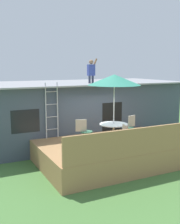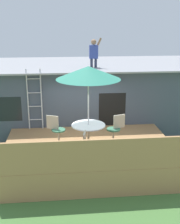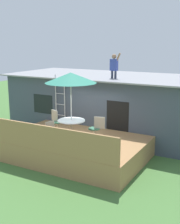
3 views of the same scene
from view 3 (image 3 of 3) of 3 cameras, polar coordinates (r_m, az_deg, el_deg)
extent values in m
plane|color=#477538|center=(11.96, -2.62, -8.46)|extent=(40.00, 40.00, 0.00)
cube|color=#424C5B|center=(14.62, 4.72, 1.27)|extent=(10.00, 4.00, 2.80)
cube|color=#99999E|center=(14.39, 4.83, 6.86)|extent=(10.50, 4.50, 0.06)
cube|color=black|center=(14.34, -8.93, 1.52)|extent=(1.10, 0.03, 0.90)
cube|color=black|center=(12.52, 5.26, -2.43)|extent=(1.00, 0.03, 2.00)
cube|color=#A87A4C|center=(11.81, -2.64, -6.66)|extent=(5.36, 3.76, 0.80)
cube|color=#A87A4C|center=(10.11, -8.14, -5.14)|extent=(5.26, 0.08, 0.90)
cylinder|color=#A59E8C|center=(11.47, -3.53, -5.10)|extent=(0.48, 0.48, 0.03)
cylinder|color=#A59E8C|center=(11.36, -3.56, -3.40)|extent=(0.07, 0.07, 0.71)
cylinder|color=silver|center=(11.26, -3.58, -1.64)|extent=(1.04, 1.04, 0.03)
cylinder|color=silver|center=(11.15, -3.62, 0.69)|extent=(0.04, 0.04, 2.40)
cone|color=#338C72|center=(10.96, -3.70, 6.57)|extent=(1.90, 1.90, 0.38)
cylinder|color=silver|center=(13.74, -6.55, 2.58)|extent=(0.04, 0.04, 2.20)
cylinder|color=silver|center=(13.47, -4.88, 2.40)|extent=(0.04, 0.04, 2.20)
cylinder|color=silver|center=(13.76, -5.66, -0.58)|extent=(0.48, 0.03, 0.03)
cylinder|color=silver|center=(13.65, -5.70, 1.46)|extent=(0.48, 0.03, 0.03)
cylinder|color=silver|center=(13.56, -5.75, 3.53)|extent=(0.48, 0.03, 0.03)
cylinder|color=silver|center=(13.48, -5.80, 5.62)|extent=(0.48, 0.03, 0.03)
cylinder|color=#33384C|center=(13.21, 4.25, 7.18)|extent=(0.10, 0.10, 0.34)
cylinder|color=#33384C|center=(13.14, 4.89, 7.14)|extent=(0.10, 0.10, 0.34)
cube|color=#384799|center=(13.14, 4.60, 8.98)|extent=(0.32, 0.20, 0.50)
sphere|color=#997051|center=(13.12, 4.63, 10.55)|extent=(0.20, 0.20, 0.20)
cylinder|color=#997051|center=(13.05, 5.36, 10.26)|extent=(0.26, 0.08, 0.44)
cylinder|color=#A59E8C|center=(12.26, -6.22, -3.96)|extent=(0.40, 0.40, 0.02)
cylinder|color=#A59E8C|center=(12.20, -6.24, -2.97)|extent=(0.06, 0.06, 0.44)
cylinder|color=#33664C|center=(12.14, -6.27, -1.93)|extent=(0.44, 0.44, 0.04)
cube|color=#A59E8C|center=(12.24, -6.80, -0.65)|extent=(0.38, 0.19, 0.44)
cylinder|color=#A59E8C|center=(11.29, 0.79, -5.40)|extent=(0.40, 0.40, 0.02)
cylinder|color=#A59E8C|center=(11.22, 0.80, -4.33)|extent=(0.06, 0.06, 0.44)
cylinder|color=#33664C|center=(11.15, 0.80, -3.21)|extent=(0.44, 0.44, 0.04)
cube|color=#A59E8C|center=(11.06, 1.83, -2.07)|extent=(0.39, 0.16, 0.44)
cylinder|color=#A59E8C|center=(10.87, -6.80, -6.23)|extent=(0.40, 0.40, 0.02)
cylinder|color=#A59E8C|center=(10.80, -6.83, -5.13)|extent=(0.06, 0.06, 0.44)
cylinder|color=#33664C|center=(10.73, -6.86, -3.97)|extent=(0.44, 0.44, 0.04)
cube|color=#A59E8C|center=(10.53, -7.69, -2.96)|extent=(0.12, 0.40, 0.44)
camera|label=1|loc=(11.15, -57.86, 3.07)|focal=44.77mm
camera|label=2|loc=(6.71, -55.94, 9.48)|focal=47.27mm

